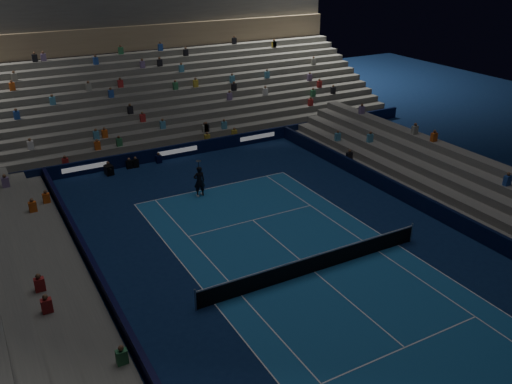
% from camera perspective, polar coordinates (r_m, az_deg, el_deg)
% --- Properties ---
extents(ground, '(90.00, 90.00, 0.00)m').
position_cam_1_polar(ground, '(27.41, 6.16, -8.37)').
color(ground, '#0B1C44').
rests_on(ground, ground).
extents(court_surface, '(10.97, 23.77, 0.01)m').
position_cam_1_polar(court_surface, '(27.40, 6.16, -8.36)').
color(court_surface, '#1A5794').
rests_on(court_surface, ground).
extents(sponsor_barrier_far, '(44.00, 0.25, 1.00)m').
position_cam_1_polar(sponsor_barrier_far, '(42.04, -8.32, 4.30)').
color(sponsor_barrier_far, black).
rests_on(sponsor_barrier_far, ground).
extents(sponsor_barrier_east, '(0.25, 37.00, 1.00)m').
position_cam_1_polar(sponsor_barrier_east, '(33.10, 20.16, -2.75)').
color(sponsor_barrier_east, black).
rests_on(sponsor_barrier_east, ground).
extents(sponsor_barrier_west, '(0.25, 37.00, 1.00)m').
position_cam_1_polar(sponsor_barrier_west, '(23.78, -13.92, -13.32)').
color(sponsor_barrier_west, black).
rests_on(sponsor_barrier_west, ground).
extents(grandstand_main, '(44.00, 15.20, 11.20)m').
position_cam_1_polar(grandstand_main, '(49.80, -12.54, 10.61)').
color(grandstand_main, '#61625D').
rests_on(grandstand_main, ground).
extents(grandstand_east, '(5.00, 37.00, 2.50)m').
position_cam_1_polar(grandstand_east, '(35.47, 24.00, -0.83)').
color(grandstand_east, slate).
rests_on(grandstand_east, ground).
extents(grandstand_west, '(5.00, 37.00, 2.50)m').
position_cam_1_polar(grandstand_west, '(23.21, -22.50, -14.46)').
color(grandstand_west, '#60605C').
rests_on(grandstand_west, ground).
extents(tennis_net, '(12.90, 0.10, 1.10)m').
position_cam_1_polar(tennis_net, '(27.14, 6.21, -7.47)').
color(tennis_net, '#B2B2B7').
rests_on(tennis_net, ground).
extents(tennis_player, '(0.78, 0.55, 2.03)m').
position_cam_1_polar(tennis_player, '(35.02, -5.99, 1.14)').
color(tennis_player, black).
rests_on(tennis_player, ground).
extents(broadcast_camera, '(0.59, 1.02, 0.69)m').
position_cam_1_polar(broadcast_camera, '(39.76, -15.22, 2.25)').
color(broadcast_camera, black).
rests_on(broadcast_camera, ground).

